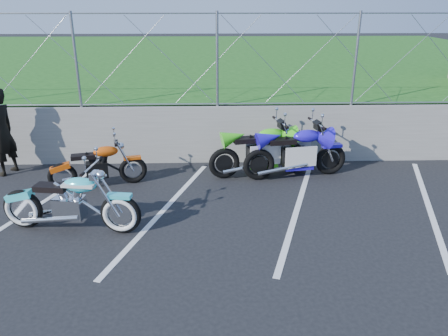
{
  "coord_description": "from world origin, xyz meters",
  "views": [
    {
      "loc": [
        0.85,
        -6.05,
        3.5
      ],
      "look_at": [
        1.08,
        1.3,
        0.67
      ],
      "focal_mm": 35.0,
      "sensor_mm": 36.0,
      "label": 1
    }
  ],
  "objects_px": {
    "naked_orange": "(99,167)",
    "person_standing": "(1,132)",
    "cruiser_turquoise": "(72,204)",
    "sportbike_green": "(262,153)",
    "sportbike_blue": "(297,154)"
  },
  "relations": [
    {
      "from": "naked_orange",
      "to": "person_standing",
      "type": "relative_size",
      "value": 1.02
    },
    {
      "from": "cruiser_turquoise",
      "to": "sportbike_green",
      "type": "relative_size",
      "value": 1.04
    },
    {
      "from": "sportbike_green",
      "to": "person_standing",
      "type": "xyz_separation_m",
      "value": [
        -5.45,
        0.25,
        0.43
      ]
    },
    {
      "from": "sportbike_blue",
      "to": "person_standing",
      "type": "xyz_separation_m",
      "value": [
        -6.18,
        0.39,
        0.42
      ]
    },
    {
      "from": "cruiser_turquoise",
      "to": "naked_orange",
      "type": "xyz_separation_m",
      "value": [
        0.0,
        1.79,
        -0.05
      ]
    },
    {
      "from": "cruiser_turquoise",
      "to": "sportbike_blue",
      "type": "xyz_separation_m",
      "value": [
        4.02,
        2.17,
        0.04
      ]
    },
    {
      "from": "cruiser_turquoise",
      "to": "sportbike_blue",
      "type": "distance_m",
      "value": 4.57
    },
    {
      "from": "person_standing",
      "to": "sportbike_green",
      "type": "bearing_deg",
      "value": 107.57
    },
    {
      "from": "sportbike_blue",
      "to": "person_standing",
      "type": "height_order",
      "value": "person_standing"
    },
    {
      "from": "sportbike_green",
      "to": "person_standing",
      "type": "distance_m",
      "value": 5.48
    },
    {
      "from": "naked_orange",
      "to": "person_standing",
      "type": "xyz_separation_m",
      "value": [
        -2.16,
        0.77,
        0.52
      ]
    },
    {
      "from": "cruiser_turquoise",
      "to": "sportbike_blue",
      "type": "height_order",
      "value": "sportbike_blue"
    },
    {
      "from": "cruiser_turquoise",
      "to": "sportbike_green",
      "type": "xyz_separation_m",
      "value": [
        3.29,
        2.31,
        0.04
      ]
    },
    {
      "from": "naked_orange",
      "to": "sportbike_green",
      "type": "xyz_separation_m",
      "value": [
        3.29,
        0.52,
        0.09
      ]
    },
    {
      "from": "naked_orange",
      "to": "sportbike_blue",
      "type": "height_order",
      "value": "sportbike_blue"
    }
  ]
}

